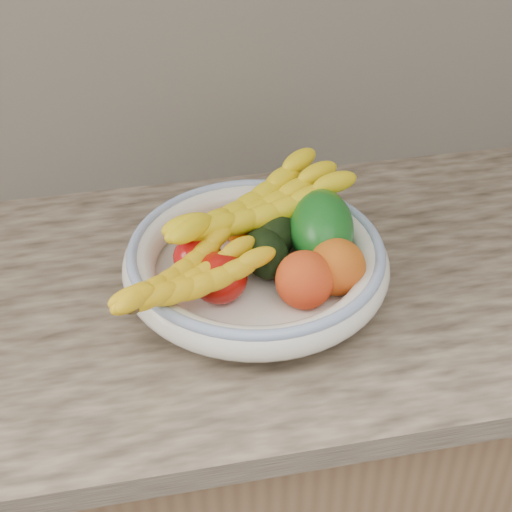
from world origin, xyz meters
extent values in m
cube|color=brown|center=(0.00, 1.68, 0.43)|extent=(2.40, 0.62, 0.86)
cube|color=tan|center=(0.00, 1.68, 0.88)|extent=(2.44, 0.66, 0.04)
cube|color=beige|center=(0.00, 1.99, 1.15)|extent=(2.40, 0.02, 0.50)
cylinder|color=silver|center=(0.00, 1.66, 0.91)|extent=(0.13, 0.13, 0.02)
cylinder|color=silver|center=(0.00, 1.66, 0.92)|extent=(0.32, 0.32, 0.01)
torus|color=silver|center=(0.00, 1.66, 0.95)|extent=(0.39, 0.39, 0.05)
torus|color=#3B5FA6|center=(0.00, 1.66, 0.97)|extent=(0.37, 0.37, 0.02)
ellipsoid|color=#F95105|center=(-0.02, 1.76, 0.95)|extent=(0.07, 0.07, 0.05)
ellipsoid|color=#F56305|center=(0.02, 1.76, 0.95)|extent=(0.06, 0.06, 0.04)
ellipsoid|color=#F86505|center=(-0.01, 1.74, 0.95)|extent=(0.06, 0.06, 0.05)
ellipsoid|color=#F26005|center=(0.04, 1.74, 0.95)|extent=(0.05, 0.05, 0.05)
ellipsoid|color=red|center=(-0.08, 1.67, 0.96)|extent=(0.09, 0.09, 0.06)
ellipsoid|color=#9D0D08|center=(-0.06, 1.62, 0.96)|extent=(0.08, 0.08, 0.07)
ellipsoid|color=black|center=(0.01, 1.66, 0.96)|extent=(0.07, 0.10, 0.06)
ellipsoid|color=black|center=(0.04, 1.70, 0.96)|extent=(0.10, 0.12, 0.07)
ellipsoid|color=#0F5315|center=(0.10, 1.69, 0.98)|extent=(0.14, 0.16, 0.13)
ellipsoid|color=orange|center=(0.05, 1.59, 0.97)|extent=(0.10, 0.10, 0.08)
ellipsoid|color=orange|center=(0.10, 1.60, 0.97)|extent=(0.10, 0.10, 0.08)
camera|label=1|loc=(-0.18, 0.78, 1.65)|focal=55.00mm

